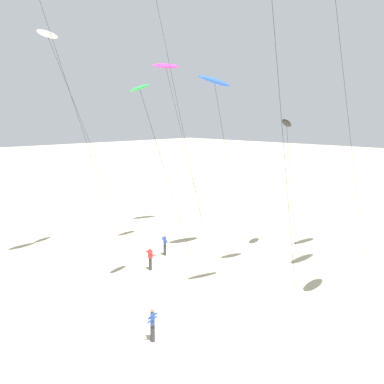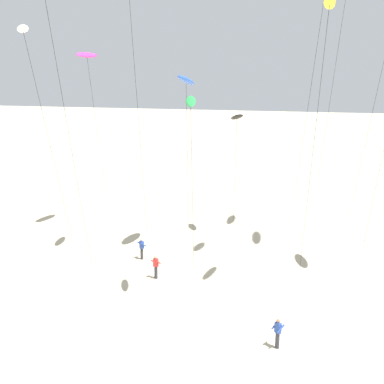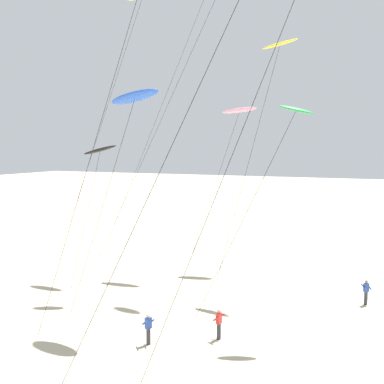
{
  "view_description": "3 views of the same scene",
  "coord_description": "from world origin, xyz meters",
  "views": [
    {
      "loc": [
        22.13,
        -18.17,
        11.13
      ],
      "look_at": [
        -3.54,
        7.04,
        5.38
      ],
      "focal_mm": 47.69,
      "sensor_mm": 36.0,
      "label": 1
    },
    {
      "loc": [
        5.04,
        -27.65,
        14.6
      ],
      "look_at": [
        -2.57,
        6.05,
        5.8
      ],
      "focal_mm": 48.08,
      "sensor_mm": 36.0,
      "label": 2
    },
    {
      "loc": [
        -26.15,
        -3.61,
        10.33
      ],
      "look_at": [
        1.01,
        8.04,
        7.34
      ],
      "focal_mm": 40.87,
      "sensor_mm": 36.0,
      "label": 3
    }
  ],
  "objects": [
    {
      "name": "kite_flyer_nearest",
      "position": [
        4.09,
        -3.14,
        0.89
      ],
      "size": [
        0.73,
        0.73,
        1.67
      ],
      "color": "#33333D",
      "rests_on": "ground"
    },
    {
      "name": "kite_black",
      "position": [
        -0.66,
        14.3,
        10.1
      ],
      "size": [
        1.63,
        3.66,
        10.64
      ],
      "color": "black",
      "rests_on": "ground"
    },
    {
      "name": "ground_plane",
      "position": [
        0.0,
        0.0,
        0.0
      ],
      "size": [
        260.0,
        260.0,
        0.0
      ],
      "primitive_type": "plane",
      "color": "beige"
    },
    {
      "name": "kite_blue",
      "position": [
        -3.81,
        9.61,
        13.23
      ],
      "size": [
        1.42,
        6.0,
        13.91
      ],
      "color": "blue",
      "rests_on": "ground"
    },
    {
      "name": "kite_green",
      "position": [
        -1.46,
        0.83,
        12.22
      ],
      "size": [
        1.61,
        6.58,
        12.82
      ],
      "color": "green",
      "rests_on": "ground"
    },
    {
      "name": "kite_flyer_furthest",
      "position": [
        -4.66,
        4.02,
        0.89
      ],
      "size": [
        0.61,
        0.59,
        1.67
      ],
      "color": "#33333D",
      "rests_on": "ground"
    },
    {
      "name": "kite_white",
      "position": [
        -11.35,
        0.58,
        16.23
      ],
      "size": [
        2.32,
        8.99,
        16.75
      ],
      "color": "white",
      "rests_on": "ground"
    },
    {
      "name": "kite_yellow",
      "position": [
        5.83,
        3.33,
        17.5
      ],
      "size": [
        1.29,
        5.72,
        18.13
      ],
      "color": "yellow",
      "rests_on": "ground"
    },
    {
      "name": "kite_flyer_middle",
      "position": [
        -6.73,
        7.22,
        0.89
      ],
      "size": [
        0.72,
        0.72,
        1.67
      ],
      "color": "#33333D",
      "rests_on": "ground"
    },
    {
      "name": "kite_magenta",
      "position": [
        -13.03,
        13.09,
        15.03
      ],
      "size": [
        1.83,
        7.27,
        15.44
      ],
      "color": "#D8339E",
      "rests_on": "ground"
    }
  ]
}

